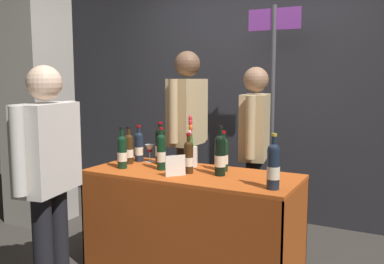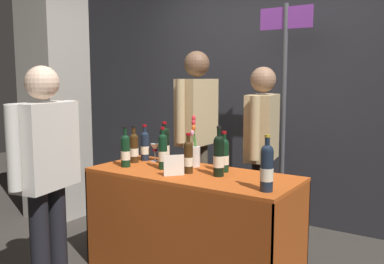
# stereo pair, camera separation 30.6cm
# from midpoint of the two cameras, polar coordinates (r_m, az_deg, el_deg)

# --- Properties ---
(back_partition) EXTENTS (5.99, 0.12, 2.84)m
(back_partition) POSITION_cam_midpoint_polar(r_m,az_deg,el_deg) (4.47, 13.32, 6.50)
(back_partition) COLOR #2D2D33
(back_partition) RESTS_ON ground_plane
(concrete_pillar) EXTENTS (0.52, 0.52, 2.92)m
(concrete_pillar) POSITION_cam_midpoint_polar(r_m,az_deg,el_deg) (4.60, -16.33, 6.88)
(concrete_pillar) COLOR gray
(concrete_pillar) RESTS_ON ground_plane
(tasting_table) EXTENTS (1.56, 0.66, 0.78)m
(tasting_table) POSITION_cam_midpoint_polar(r_m,az_deg,el_deg) (3.18, 2.80, -9.90)
(tasting_table) COLOR #B74C19
(tasting_table) RESTS_ON ground_plane
(featured_wine_bottle) EXTENTS (0.08, 0.08, 0.34)m
(featured_wine_bottle) POSITION_cam_midpoint_polar(r_m,az_deg,el_deg) (3.41, -1.16, -1.75)
(featured_wine_bottle) COLOR black
(featured_wine_bottle) RESTS_ON tasting_table
(display_bottle_0) EXTENTS (0.08, 0.08, 0.36)m
(display_bottle_0) POSITION_cam_midpoint_polar(r_m,az_deg,el_deg) (2.99, 6.57, -3.16)
(display_bottle_0) COLOR black
(display_bottle_0) RESTS_ON tasting_table
(display_bottle_1) EXTENTS (0.07, 0.07, 0.30)m
(display_bottle_1) POSITION_cam_midpoint_polar(r_m,az_deg,el_deg) (3.14, 7.13, -3.05)
(display_bottle_1) COLOR black
(display_bottle_1) RESTS_ON tasting_table
(display_bottle_2) EXTENTS (0.07, 0.07, 0.30)m
(display_bottle_2) POSITION_cam_midpoint_polar(r_m,az_deg,el_deg) (3.55, -3.94, -1.81)
(display_bottle_2) COLOR #192333
(display_bottle_2) RESTS_ON tasting_table
(display_bottle_3) EXTENTS (0.07, 0.07, 0.31)m
(display_bottle_3) POSITION_cam_midpoint_polar(r_m,az_deg,el_deg) (3.47, -5.34, -2.06)
(display_bottle_3) COLOR #38230F
(display_bottle_3) RESTS_ON tasting_table
(display_bottle_4) EXTENTS (0.07, 0.07, 0.32)m
(display_bottle_4) POSITION_cam_midpoint_polar(r_m,az_deg,el_deg) (3.20, -1.24, -2.58)
(display_bottle_4) COLOR black
(display_bottle_4) RESTS_ON tasting_table
(display_bottle_5) EXTENTS (0.08, 0.08, 0.35)m
(display_bottle_5) POSITION_cam_midpoint_polar(r_m,az_deg,el_deg) (2.65, 13.36, -4.68)
(display_bottle_5) COLOR #192333
(display_bottle_5) RESTS_ON tasting_table
(display_bottle_6) EXTENTS (0.07, 0.07, 0.32)m
(display_bottle_6) POSITION_cam_midpoint_polar(r_m,az_deg,el_deg) (3.30, -6.36, -2.46)
(display_bottle_6) COLOR black
(display_bottle_6) RESTS_ON tasting_table
(display_bottle_7) EXTENTS (0.07, 0.07, 0.30)m
(display_bottle_7) POSITION_cam_midpoint_polar(r_m,az_deg,el_deg) (3.07, 2.36, -3.32)
(display_bottle_7) COLOR #38230F
(display_bottle_7) RESTS_ON tasting_table
(wine_glass_near_vendor) EXTENTS (0.08, 0.08, 0.15)m
(wine_glass_near_vendor) POSITION_cam_midpoint_polar(r_m,az_deg,el_deg) (3.51, -2.55, -2.25)
(wine_glass_near_vendor) COLOR silver
(wine_glass_near_vendor) RESTS_ON tasting_table
(flower_vase) EXTENTS (0.09, 0.09, 0.40)m
(flower_vase) POSITION_cam_midpoint_polar(r_m,az_deg,el_deg) (3.30, 2.99, -2.66)
(flower_vase) COLOR silver
(flower_vase) RESTS_ON tasting_table
(brochure_stand) EXTENTS (0.11, 0.12, 0.15)m
(brochure_stand) POSITION_cam_midpoint_polar(r_m,az_deg,el_deg) (3.00, 0.47, -4.55)
(brochure_stand) COLOR silver
(brochure_stand) RESTS_ON tasting_table
(vendor_presenter) EXTENTS (0.29, 0.58, 1.56)m
(vendor_presenter) POSITION_cam_midpoint_polar(r_m,az_deg,el_deg) (3.64, 11.79, -1.34)
(vendor_presenter) COLOR black
(vendor_presenter) RESTS_ON ground_plane
(vendor_assistant) EXTENTS (0.24, 0.61, 1.71)m
(vendor_assistant) POSITION_cam_midpoint_polar(r_m,az_deg,el_deg) (3.91, 2.87, 0.96)
(vendor_assistant) COLOR #4C4233
(vendor_assistant) RESTS_ON ground_plane
(taster_foreground_right) EXTENTS (0.28, 0.59, 1.55)m
(taster_foreground_right) POSITION_cam_midpoint_polar(r_m,az_deg,el_deg) (2.80, -16.21, -4.28)
(taster_foreground_right) COLOR black
(taster_foreground_right) RESTS_ON ground_plane
(booth_signpost) EXTENTS (0.49, 0.04, 2.13)m
(booth_signpost) POSITION_cam_midpoint_polar(r_m,az_deg,el_deg) (4.01, 14.45, 4.95)
(booth_signpost) COLOR #47474C
(booth_signpost) RESTS_ON ground_plane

